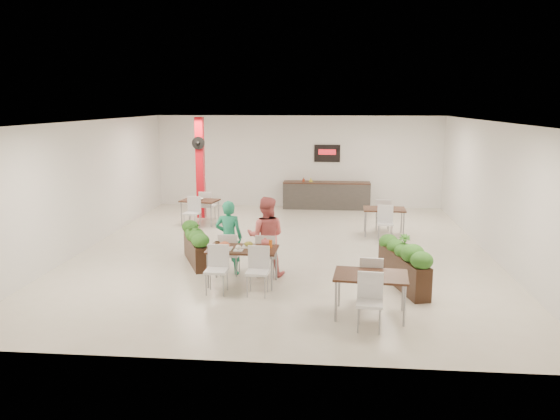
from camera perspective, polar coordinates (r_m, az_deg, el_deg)
The scene contains 12 objects.
ground at distance 13.69m, azimuth 0.47°, elevation -4.26°, with size 12.00×12.00×0.00m, color beige.
room_shell at distance 13.30m, azimuth 0.48°, elevation 4.11°, with size 10.10×12.10×3.22m.
red_column at distance 17.54m, azimuth -8.33°, elevation 4.50°, with size 0.40×0.41×3.20m.
service_counter at distance 19.07m, azimuth 4.87°, elevation 1.61°, with size 3.00×0.64×2.20m.
main_table at distance 11.08m, azimuth -3.98°, elevation -4.59°, with size 1.43×1.66×0.92m.
diner_man at distance 11.73m, azimuth -5.37°, elevation -2.88°, with size 0.59×0.38×1.61m, color #23976B.
diner_woman at distance 11.60m, azimuth -1.48°, elevation -2.76°, with size 0.83×0.64×1.70m, color #DF6363.
planter_left at distance 12.66m, azimuth -8.84°, elevation -3.35°, with size 0.96×1.70×0.94m.
planter_right at distance 11.21m, azimuth 12.77°, elevation -5.33°, with size 0.84×2.00×1.08m.
side_table_a at distance 16.70m, azimuth -8.37°, elevation 0.62°, with size 1.19×1.67×0.92m.
side_table_b at distance 15.45m, azimuth 10.83°, elevation -0.29°, with size 1.17×1.63×0.92m.
side_table_c at distance 9.56m, azimuth 9.46°, elevation -7.35°, with size 1.32×1.65×0.92m.
Camera 1 is at (1.08, -13.15, 3.64)m, focal length 35.00 mm.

